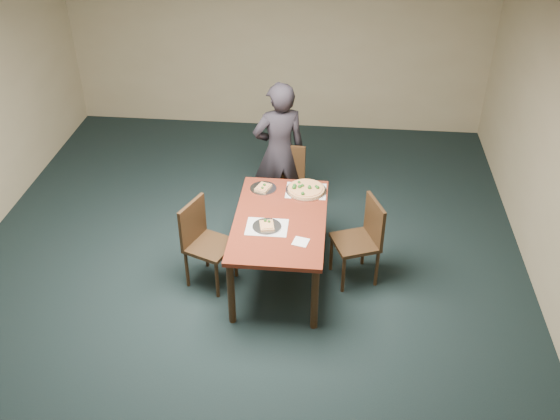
# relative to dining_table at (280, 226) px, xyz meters

# --- Properties ---
(ground) EXTENTS (8.00, 8.00, 0.00)m
(ground) POSITION_rel_dining_table_xyz_m (-0.39, -0.42, -0.66)
(ground) COLOR black
(ground) RESTS_ON ground
(room_shell) EXTENTS (8.00, 8.00, 8.00)m
(room_shell) POSITION_rel_dining_table_xyz_m (-0.39, -0.42, 1.08)
(room_shell) COLOR tan
(room_shell) RESTS_ON ground
(dining_table) EXTENTS (0.90, 1.50, 0.75)m
(dining_table) POSITION_rel_dining_table_xyz_m (0.00, 0.00, 0.00)
(dining_table) COLOR #5B1E12
(dining_table) RESTS_ON ground
(chair_far) EXTENTS (0.46, 0.46, 0.91)m
(chair_far) POSITION_rel_dining_table_xyz_m (-0.05, 1.11, -0.14)
(chair_far) COLOR black
(chair_far) RESTS_ON ground
(chair_left) EXTENTS (0.55, 0.55, 0.91)m
(chair_left) POSITION_rel_dining_table_xyz_m (-0.76, -0.09, -0.14)
(chair_left) COLOR black
(chair_left) RESTS_ON ground
(chair_right) EXTENTS (0.54, 0.54, 0.91)m
(chair_right) POSITION_rel_dining_table_xyz_m (0.83, 0.11, -0.14)
(chair_right) COLOR black
(chair_right) RESTS_ON ground
(diner) EXTENTS (0.71, 0.58, 1.67)m
(diner) POSITION_rel_dining_table_xyz_m (-0.13, 1.21, 0.17)
(diner) COLOR black
(diner) RESTS_ON ground
(placemat_main) EXTENTS (0.42, 0.32, 0.00)m
(placemat_main) POSITION_rel_dining_table_xyz_m (0.22, 0.53, 0.09)
(placemat_main) COLOR white
(placemat_main) RESTS_ON dining_table
(placemat_near) EXTENTS (0.40, 0.30, 0.00)m
(placemat_near) POSITION_rel_dining_table_xyz_m (-0.11, -0.16, 0.09)
(placemat_near) COLOR white
(placemat_near) RESTS_ON dining_table
(pizza_pan) EXTENTS (0.43, 0.43, 0.08)m
(pizza_pan) POSITION_rel_dining_table_xyz_m (0.22, 0.53, 0.12)
(pizza_pan) COLOR silver
(pizza_pan) RESTS_ON dining_table
(slice_plate_near) EXTENTS (0.28, 0.28, 0.06)m
(slice_plate_near) POSITION_rel_dining_table_xyz_m (-0.11, -0.16, 0.11)
(slice_plate_near) COLOR silver
(slice_plate_near) RESTS_ON dining_table
(slice_plate_far) EXTENTS (0.28, 0.28, 0.06)m
(slice_plate_far) POSITION_rel_dining_table_xyz_m (-0.23, 0.53, 0.10)
(slice_plate_far) COLOR silver
(slice_plate_far) RESTS_ON dining_table
(napkin) EXTENTS (0.17, 0.17, 0.01)m
(napkin) POSITION_rel_dining_table_xyz_m (0.23, -0.37, 0.09)
(napkin) COLOR white
(napkin) RESTS_ON dining_table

